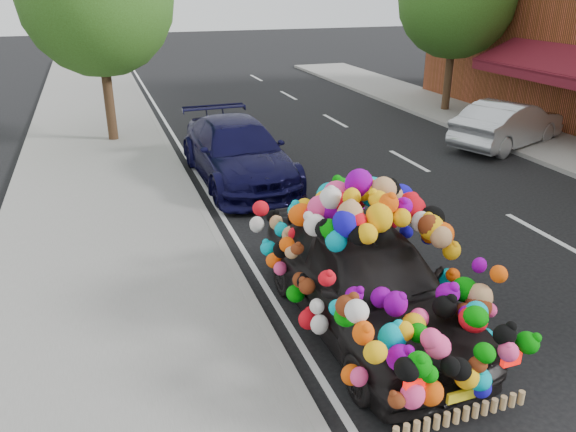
% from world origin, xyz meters
% --- Properties ---
extents(ground, '(100.00, 100.00, 0.00)m').
position_xyz_m(ground, '(0.00, 0.00, 0.00)').
color(ground, black).
rests_on(ground, ground).
extents(sidewalk, '(4.00, 60.00, 0.12)m').
position_xyz_m(sidewalk, '(-4.30, 0.00, 0.06)').
color(sidewalk, gray).
rests_on(sidewalk, ground).
extents(kerb, '(0.15, 60.00, 0.13)m').
position_xyz_m(kerb, '(-2.35, 0.00, 0.07)').
color(kerb, gray).
rests_on(kerb, ground).
extents(lane_markings, '(6.00, 50.00, 0.01)m').
position_xyz_m(lane_markings, '(3.60, 0.00, 0.01)').
color(lane_markings, silver).
rests_on(lane_markings, ground).
extents(tree_far_b, '(4.00, 4.00, 5.90)m').
position_xyz_m(tree_far_b, '(8.00, 10.00, 3.89)').
color(tree_far_b, '#332114').
rests_on(tree_far_b, ground).
extents(plush_art_car, '(2.18, 4.54, 2.11)m').
position_xyz_m(plush_art_car, '(-1.01, -1.67, 1.08)').
color(plush_art_car, black).
rests_on(plush_art_car, ground).
extents(navy_sedan, '(2.13, 4.98, 1.43)m').
position_xyz_m(navy_sedan, '(-1.12, 4.93, 0.72)').
color(navy_sedan, black).
rests_on(navy_sedan, ground).
extents(silver_hatchback, '(4.26, 2.79, 1.33)m').
position_xyz_m(silver_hatchback, '(7.00, 5.37, 0.66)').
color(silver_hatchback, '#ACAFB4').
rests_on(silver_hatchback, ground).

